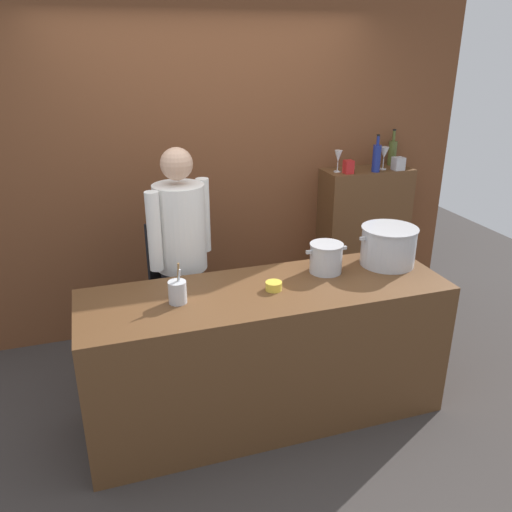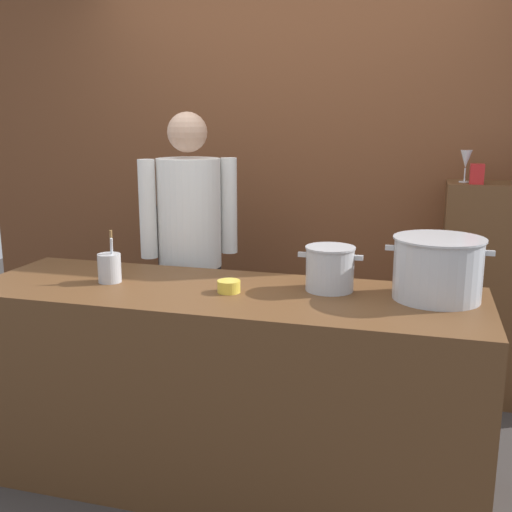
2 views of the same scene
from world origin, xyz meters
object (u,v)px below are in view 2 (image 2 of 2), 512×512
(wine_glass_short, at_px, (466,160))
(spice_tin_red, at_px, (477,174))
(butter_jar, at_px, (229,286))
(chef, at_px, (190,243))
(stockpot_large, at_px, (438,268))
(utensil_crock, at_px, (110,267))
(stockpot_small, at_px, (330,268))

(wine_glass_short, distance_m, spice_tin_red, 0.12)
(butter_jar, relative_size, wine_glass_short, 0.56)
(wine_glass_short, bearing_deg, chef, -158.60)
(stockpot_large, height_order, utensil_crock, stockpot_large)
(stockpot_large, xyz_separation_m, spice_tin_red, (0.20, 0.99, 0.30))
(stockpot_large, distance_m, wine_glass_short, 1.14)
(utensil_crock, xyz_separation_m, wine_glass_short, (1.56, 1.19, 0.43))
(chef, bearing_deg, wine_glass_short, 168.94)
(butter_jar, bearing_deg, chef, 123.95)
(stockpot_small, bearing_deg, stockpot_large, -1.50)
(chef, xyz_separation_m, utensil_crock, (-0.14, -0.63, 0.00))
(stockpot_large, bearing_deg, chef, 158.42)
(butter_jar, bearing_deg, utensil_crock, 178.55)
(stockpot_small, distance_m, wine_glass_short, 1.27)
(wine_glass_short, xyz_separation_m, spice_tin_red, (0.06, -0.08, -0.07))
(stockpot_large, height_order, spice_tin_red, spice_tin_red)
(stockpot_small, relative_size, spice_tin_red, 2.58)
(stockpot_small, relative_size, butter_jar, 2.81)
(chef, bearing_deg, stockpot_large, 125.96)
(utensil_crock, distance_m, wine_glass_short, 2.01)
(utensil_crock, bearing_deg, spice_tin_red, 34.47)
(stockpot_small, height_order, wine_glass_short, wine_glass_short)
(stockpot_large, distance_m, butter_jar, 0.87)
(wine_glass_short, height_order, spice_tin_red, wine_glass_short)
(stockpot_large, xyz_separation_m, stockpot_small, (-0.44, 0.01, -0.03))
(stockpot_small, bearing_deg, spice_tin_red, 56.79)
(stockpot_small, bearing_deg, butter_jar, -159.83)
(chef, xyz_separation_m, spice_tin_red, (1.48, 0.48, 0.37))
(stockpot_small, relative_size, wine_glass_short, 1.57)
(chef, distance_m, spice_tin_red, 1.60)
(utensil_crock, bearing_deg, butter_jar, -1.45)
(butter_jar, bearing_deg, stockpot_small, 20.17)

